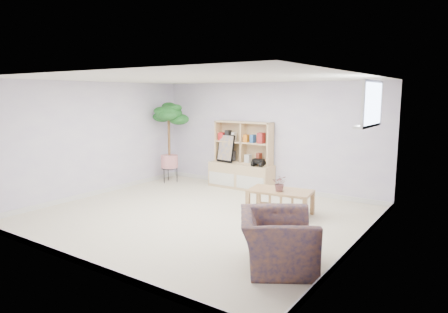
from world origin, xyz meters
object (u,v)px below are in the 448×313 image
Objects in this scene: coffee_table at (280,202)px; armchair at (277,237)px; floor_tree at (169,143)px; storage_unit at (241,155)px.

armchair reaches higher than coffee_table.
coffee_table is at bearing -14.90° from floor_tree.
floor_tree is (-1.79, -0.44, 0.21)m from storage_unit.
storage_unit is 1.85m from floor_tree.
armchair is (2.61, -3.36, -0.38)m from storage_unit.
storage_unit is at bearing 132.76° from coffee_table.
floor_tree reaches higher than storage_unit.
floor_tree is 5.31m from armchair.
storage_unit is 1.38× the size of coffee_table.
coffee_table is 0.57× the size of floor_tree.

